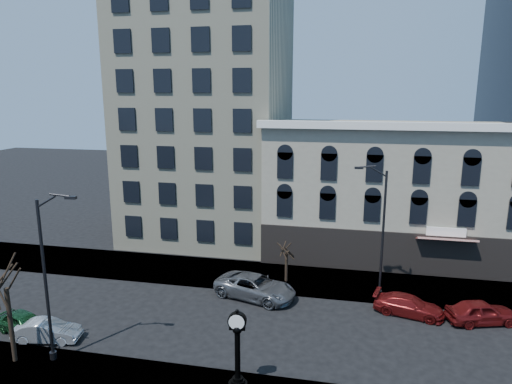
% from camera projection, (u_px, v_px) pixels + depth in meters
% --- Properties ---
extents(ground, '(160.00, 160.00, 0.00)m').
position_uv_depth(ground, '(214.00, 322.00, 29.88)').
color(ground, black).
rests_on(ground, ground).
extents(sidewalk_far, '(160.00, 6.00, 0.12)m').
position_uv_depth(sidewalk_far, '(242.00, 275.00, 37.51)').
color(sidewalk_far, '#9A978C').
rests_on(sidewalk_far, ground).
extents(cream_tower, '(15.90, 15.40, 42.50)m').
position_uv_depth(cream_tower, '(207.00, 45.00, 44.96)').
color(cream_tower, beige).
rests_on(cream_tower, ground).
extents(victorian_row, '(22.60, 11.19, 12.50)m').
position_uv_depth(victorian_row, '(391.00, 191.00, 41.35)').
color(victorian_row, gray).
rests_on(victorian_row, ground).
extents(street_clock, '(0.98, 0.98, 4.32)m').
position_uv_depth(street_clock, '(238.00, 353.00, 22.73)').
color(street_clock, black).
rests_on(street_clock, sidewalk_near).
extents(street_lamp_near, '(2.53, 0.48, 9.75)m').
position_uv_depth(street_lamp_near, '(53.00, 234.00, 23.95)').
color(street_lamp_near, black).
rests_on(street_lamp_near, sidewalk_near).
extents(street_lamp_far, '(2.56, 0.48, 9.87)m').
position_uv_depth(street_lamp_far, '(375.00, 197.00, 31.97)').
color(street_lamp_far, black).
rests_on(street_lamp_far, sidewalk_far).
extents(bare_tree_near, '(4.07, 4.07, 6.99)m').
position_uv_depth(bare_tree_near, '(4.00, 272.00, 24.34)').
color(bare_tree_near, black).
rests_on(bare_tree_near, sidewalk_near).
extents(bare_tree_far, '(2.30, 2.30, 3.95)m').
position_uv_depth(bare_tree_far, '(287.00, 245.00, 35.52)').
color(bare_tree_far, black).
rests_on(bare_tree_far, sidewalk_far).
extents(car_near_a, '(4.31, 2.69, 1.37)m').
position_uv_depth(car_near_a, '(24.00, 323.00, 28.47)').
color(car_near_a, '#143F1E').
rests_on(car_near_a, ground).
extents(car_near_b, '(4.12, 2.03, 1.30)m').
position_uv_depth(car_near_b, '(47.00, 331.00, 27.58)').
color(car_near_b, '#A5A8AD').
rests_on(car_near_b, ground).
extents(car_far_a, '(6.57, 4.37, 1.67)m').
position_uv_depth(car_far_a, '(255.00, 287.00, 33.32)').
color(car_far_a, '#595B60').
rests_on(car_far_a, ground).
extents(car_far_b, '(4.93, 2.94, 1.34)m').
position_uv_depth(car_far_b, '(409.00, 305.00, 30.81)').
color(car_far_b, maroon).
rests_on(car_far_b, ground).
extents(car_far_c, '(4.83, 3.02, 1.53)m').
position_uv_depth(car_far_c, '(481.00, 312.00, 29.69)').
color(car_far_c, maroon).
rests_on(car_far_c, ground).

